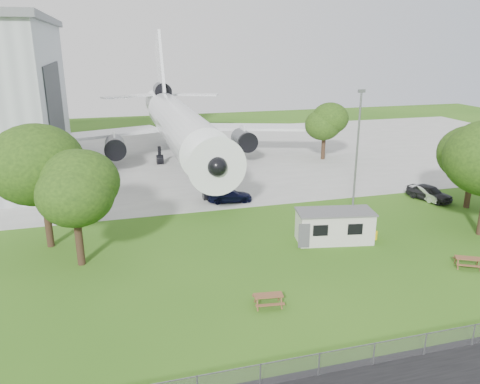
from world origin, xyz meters
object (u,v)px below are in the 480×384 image
object	(u,v)px
picnic_west	(268,306)
picnic_east	(467,267)
site_cabin	(335,226)
airliner	(178,123)

from	to	relation	value
picnic_west	picnic_east	size ratio (longest dim) A/B	1.00
site_cabin	picnic_east	size ratio (longest dim) A/B	3.86
airliner	picnic_west	distance (m)	38.98
site_cabin	picnic_west	distance (m)	11.70
picnic_east	picnic_west	bearing A→B (deg)	-148.53
airliner	picnic_east	world-z (taller)	airliner
picnic_west	airliner	bearing A→B (deg)	96.77
airliner	picnic_west	size ratio (longest dim) A/B	26.52
airliner	site_cabin	bearing A→B (deg)	-75.12
airliner	picnic_east	xyz separation A→B (m)	(15.33, -37.58, -5.27)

